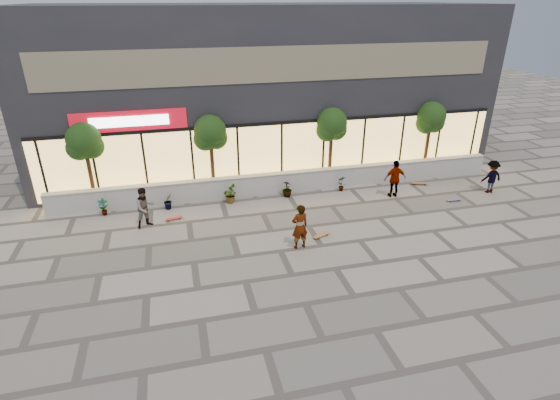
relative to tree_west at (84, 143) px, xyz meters
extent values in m
plane|color=#A1978C|center=(9.00, -7.70, -2.99)|extent=(80.00, 80.00, 0.00)
cube|color=#B8B6AF|center=(9.00, -0.70, -2.49)|extent=(22.00, 0.35, 1.00)
cube|color=#B2AFA8|center=(9.00, -0.70, -1.97)|extent=(22.00, 0.42, 0.04)
cube|color=#26262B|center=(9.00, 4.80, 1.26)|extent=(24.00, 9.00, 8.50)
cube|color=#FECB65|center=(9.00, 0.28, -1.29)|extent=(23.04, 0.05, 3.00)
cube|color=black|center=(9.00, 0.25, 0.26)|extent=(23.04, 0.08, 0.15)
cube|color=#B10C1B|center=(2.00, 0.23, 0.81)|extent=(5.00, 0.10, 0.90)
cube|color=white|center=(2.00, 0.16, 0.81)|extent=(3.40, 0.06, 0.45)
cube|color=brown|center=(9.00, 0.28, 3.01)|extent=(21.60, 0.05, 1.60)
imported|color=#1C3A12|center=(0.50, -1.25, -2.58)|extent=(0.43, 0.29, 0.81)
imported|color=#1C3A12|center=(3.30, -1.25, -2.58)|extent=(0.57, 0.57, 0.81)
imported|color=#1C3A12|center=(6.10, -1.25, -2.58)|extent=(0.68, 0.77, 0.81)
imported|color=#1C3A12|center=(8.90, -1.25, -2.58)|extent=(0.64, 0.64, 0.81)
imported|color=#1C3A12|center=(11.70, -1.25, -2.58)|extent=(0.46, 0.35, 0.81)
cylinder|color=#402B17|center=(0.00, 0.00, -1.37)|extent=(0.18, 0.18, 3.24)
sphere|color=#1C3A12|center=(0.00, 0.00, 0.18)|extent=(1.50, 1.50, 1.50)
sphere|color=#1C3A12|center=(-0.25, -0.05, -0.18)|extent=(1.10, 1.10, 1.10)
sphere|color=#1C3A12|center=(0.25, 0.05, -0.18)|extent=(1.10, 1.10, 1.10)
cylinder|color=#402B17|center=(5.50, 0.00, -1.37)|extent=(0.18, 0.18, 3.24)
sphere|color=#1C3A12|center=(5.50, 0.00, 0.18)|extent=(1.50, 1.50, 1.50)
sphere|color=#1C3A12|center=(5.25, -0.05, -0.18)|extent=(1.10, 1.10, 1.10)
sphere|color=#1C3A12|center=(5.75, 0.05, -0.18)|extent=(1.10, 1.10, 1.10)
cylinder|color=#402B17|center=(11.50, 0.00, -1.37)|extent=(0.18, 0.18, 3.24)
sphere|color=#1C3A12|center=(11.50, 0.00, 0.18)|extent=(1.50, 1.50, 1.50)
sphere|color=#1C3A12|center=(11.25, -0.05, -0.18)|extent=(1.10, 1.10, 1.10)
sphere|color=#1C3A12|center=(11.75, 0.05, -0.18)|extent=(1.10, 1.10, 1.10)
cylinder|color=#402B17|center=(17.00, 0.00, -1.37)|extent=(0.18, 0.18, 3.24)
sphere|color=#1C3A12|center=(17.00, 0.00, 0.18)|extent=(1.50, 1.50, 1.50)
sphere|color=#1C3A12|center=(16.75, -0.05, -0.18)|extent=(1.10, 1.10, 1.10)
sphere|color=#1C3A12|center=(17.25, 0.05, -0.18)|extent=(1.10, 1.10, 1.10)
imported|color=silver|center=(8.14, -5.98, -2.08)|extent=(0.72, 0.53, 1.82)
imported|color=tan|center=(2.39, -2.75, -2.12)|extent=(1.05, 0.96, 1.74)
imported|color=white|center=(13.91, -2.49, -2.07)|extent=(1.10, 0.52, 1.83)
imported|color=maroon|center=(18.75, -3.17, -2.16)|extent=(1.07, 0.62, 1.65)
cube|color=#9C6933|center=(9.25, -5.40, -2.90)|extent=(0.81, 0.51, 0.02)
cylinder|color=black|center=(9.44, -5.23, -2.96)|extent=(0.06, 0.05, 0.06)
cylinder|color=black|center=(9.50, -5.36, -2.96)|extent=(0.06, 0.05, 0.06)
cylinder|color=black|center=(8.99, -5.43, -2.96)|extent=(0.06, 0.05, 0.06)
cylinder|color=black|center=(9.05, -5.56, -2.96)|extent=(0.06, 0.05, 0.06)
cube|color=red|center=(3.48, -2.44, -2.91)|extent=(0.76, 0.35, 0.02)
cylinder|color=black|center=(3.69, -2.33, -2.96)|extent=(0.06, 0.04, 0.05)
cylinder|color=black|center=(3.71, -2.46, -2.96)|extent=(0.06, 0.04, 0.05)
cylinder|color=black|center=(3.24, -2.43, -2.96)|extent=(0.06, 0.04, 0.05)
cylinder|color=black|center=(3.27, -2.56, -2.96)|extent=(0.06, 0.04, 0.05)
cube|color=#985A31|center=(15.90, -1.50, -2.90)|extent=(0.85, 0.45, 0.02)
cylinder|color=black|center=(16.16, -1.51, -2.96)|extent=(0.07, 0.05, 0.06)
cylinder|color=black|center=(16.12, -1.65, -2.96)|extent=(0.07, 0.05, 0.06)
cylinder|color=black|center=(15.68, -1.35, -2.96)|extent=(0.07, 0.05, 0.06)
cylinder|color=black|center=(15.63, -1.49, -2.96)|extent=(0.07, 0.05, 0.06)
cube|color=#584D8E|center=(16.45, -3.70, -2.91)|extent=(0.74, 0.19, 0.02)
cylinder|color=black|center=(16.68, -3.63, -2.96)|extent=(0.05, 0.03, 0.05)
cylinder|color=black|center=(16.68, -3.76, -2.96)|extent=(0.05, 0.03, 0.05)
cylinder|color=black|center=(16.23, -3.63, -2.96)|extent=(0.05, 0.03, 0.05)
cylinder|color=black|center=(16.23, -3.77, -2.96)|extent=(0.05, 0.03, 0.05)
camera|label=1|loc=(3.90, -19.92, 5.82)|focal=28.00mm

